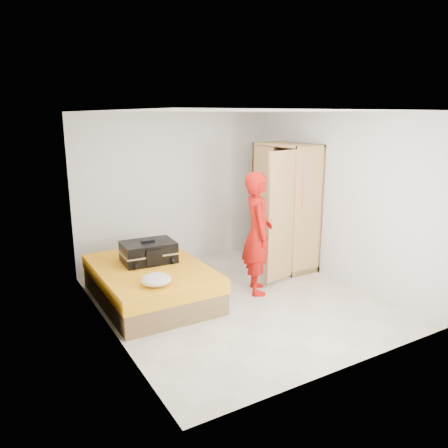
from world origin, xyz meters
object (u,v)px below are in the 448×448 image
wardrobe (285,210)px  person (258,233)px  bed (151,283)px  suitcase (149,252)px  round_cushion (156,280)px

wardrobe → person: (-1.03, -0.69, -0.11)m
bed → suitcase: suitcase is taller
wardrobe → bed: bearing=-175.8°
bed → wardrobe: (2.50, 0.18, 0.75)m
wardrobe → suitcase: size_ratio=2.67×
bed → person: person is taller
suitcase → bed: bearing=-103.0°
wardrobe → person: 1.25m
round_cushion → bed: bearing=75.4°
wardrobe → round_cushion: wardrobe is taller
person → suitcase: (-1.41, 0.70, -0.25)m
person → round_cushion: size_ratio=4.75×
round_cushion → wardrobe: bearing=18.4°
suitcase → round_cushion: size_ratio=2.09×
wardrobe → suitcase: (-2.45, 0.00, -0.35)m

